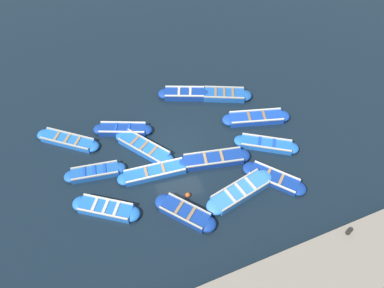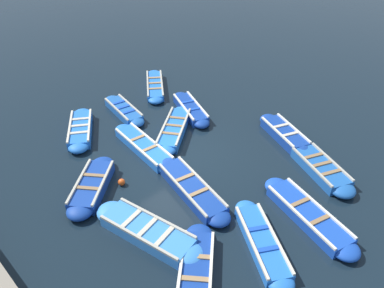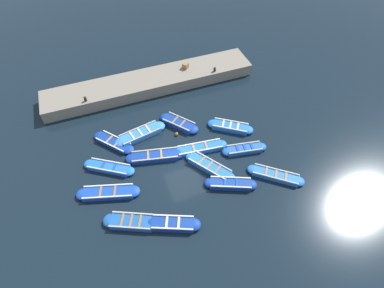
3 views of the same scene
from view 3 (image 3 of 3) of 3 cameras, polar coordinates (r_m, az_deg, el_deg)
ground_plane at (r=19.79m, az=-1.43°, el=-3.53°), size 120.00×120.00×0.00m
boat_outer_right at (r=19.39m, az=3.40°, el=-4.32°), size 3.49×2.73×0.43m
boat_alongside at (r=20.03m, az=-7.09°, el=-2.30°), size 1.63×3.96×0.42m
boat_end_of_row at (r=21.37m, az=-14.70°, el=0.29°), size 3.06×2.74×0.35m
boat_drifting at (r=20.08m, az=-15.52°, el=-4.34°), size 2.47×3.29×0.38m
boat_far_corner at (r=21.44m, az=-9.79°, el=1.87°), size 1.64×3.94×0.44m
boat_tucked at (r=17.74m, az=-11.44°, el=-14.33°), size 2.15×3.35×0.43m
boat_stern_in at (r=20.57m, az=9.94°, el=-0.97°), size 1.24×3.17×0.40m
boat_bow_out at (r=17.38m, az=-3.66°, el=-14.93°), size 1.95×3.22×0.45m
boat_inner_gap at (r=21.86m, az=-2.49°, el=3.96°), size 3.01×2.64×0.45m
boat_near_quay at (r=19.73m, az=15.62°, el=-5.75°), size 2.82×3.28×0.37m
boat_outer_left at (r=21.80m, az=7.31°, el=3.29°), size 2.55×3.19×0.42m
boat_centre at (r=20.32m, az=1.50°, el=-0.82°), size 1.16×3.88×0.38m
boat_mid_row at (r=19.00m, az=-15.66°, el=-8.93°), size 1.88×3.92×0.41m
boat_broadside at (r=18.78m, az=7.35°, el=-7.53°), size 1.92×3.26×0.42m
quay_wall at (r=25.11m, az=-7.89°, el=11.55°), size 2.77×16.98×0.96m
bollard_north at (r=23.68m, az=-19.65°, el=8.06°), size 0.20×0.20×0.35m
bollard_mid_north at (r=25.23m, az=4.33°, el=13.97°), size 0.20×0.20×0.35m
wooden_crate at (r=25.52m, az=-1.26°, el=14.69°), size 0.60×0.60×0.43m
buoy_orange_near at (r=21.25m, az=-2.95°, el=1.92°), size 0.25×0.25×0.25m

